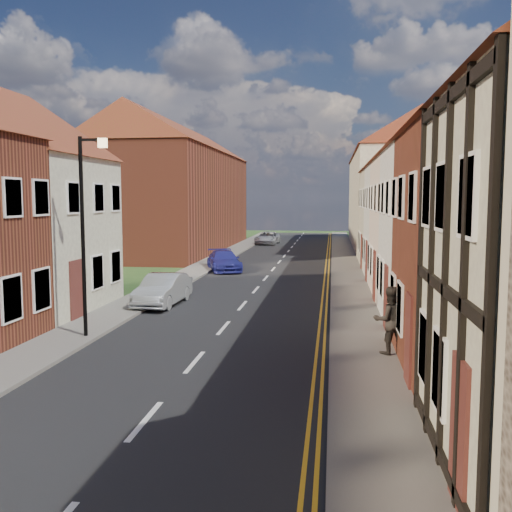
{
  "coord_description": "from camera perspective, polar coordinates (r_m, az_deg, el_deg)",
  "views": [
    {
      "loc": [
        3.54,
        3.75,
        4.29
      ],
      "look_at": [
        0.27,
        28.08,
        1.81
      ],
      "focal_mm": 40.0,
      "sensor_mm": 36.0,
      "label": 1
    }
  ],
  "objects": [
    {
      "name": "car_far",
      "position": [
        33.9,
        -3.22,
        -0.49
      ],
      "size": [
        2.98,
        4.49,
        1.21
      ],
      "primitive_type": "imported",
      "rotation": [
        0.0,
        0.0,
        0.34
      ],
      "color": "navy",
      "rests_on": "ground"
    },
    {
      "name": "cottage_r_cream_mid",
      "position": [
        20.57,
        24.05,
        5.79
      ],
      "size": [
        8.3,
        5.2,
        9.0
      ],
      "color": "white",
      "rests_on": "ground"
    },
    {
      "name": "car_mid",
      "position": [
        23.29,
        -9.29,
        -3.35
      ],
      "size": [
        1.52,
        3.9,
        1.27
      ],
      "primitive_type": "imported",
      "rotation": [
        0.0,
        0.0,
        -0.05
      ],
      "color": "#9DA1A4",
      "rests_on": "ground"
    },
    {
      "name": "pedestrian_right",
      "position": [
        15.82,
        13.22,
        -6.26
      ],
      "size": [
        1.03,
        0.89,
        1.83
      ],
      "primitive_type": "imported",
      "rotation": [
        0.0,
        0.0,
        3.38
      ],
      "color": "#282420",
      "rests_on": "pavement_right"
    },
    {
      "name": "cottage_r_pink",
      "position": [
        25.79,
        20.67,
        5.8
      ],
      "size": [
        8.3,
        6.0,
        9.0
      ],
      "color": "#FFE1C9",
      "rests_on": "ground"
    },
    {
      "name": "cottage_r_cream_far",
      "position": [
        36.4,
        16.85,
        5.81
      ],
      "size": [
        8.3,
        6.0,
        9.0
      ],
      "color": "beige",
      "rests_on": "ground"
    },
    {
      "name": "pavement_right",
      "position": [
        26.6,
        9.43,
        -3.47
      ],
      "size": [
        1.8,
        90.0,
        0.12
      ],
      "primitive_type": "cube",
      "color": "slate",
      "rests_on": "ground"
    },
    {
      "name": "pavement_left",
      "position": [
        27.75,
        -9.08,
        -3.08
      ],
      "size": [
        1.8,
        90.0,
        0.12
      ],
      "primitive_type": "cube",
      "color": "slate",
      "rests_on": "ground"
    },
    {
      "name": "cottage_r_white_far",
      "position": [
        31.08,
        18.43,
        5.82
      ],
      "size": [
        8.3,
        5.2,
        9.0
      ],
      "color": "white",
      "rests_on": "ground"
    },
    {
      "name": "road",
      "position": [
        26.83,
        -0.03,
        -3.42
      ],
      "size": [
        7.0,
        90.0,
        0.02
      ],
      "primitive_type": "cube",
      "color": "black",
      "rests_on": "ground"
    },
    {
      "name": "block_left_far",
      "position": [
        48.01,
        -7.92,
        6.91
      ],
      "size": [
        8.3,
        24.2,
        10.5
      ],
      "color": "maroon",
      "rests_on": "ground"
    },
    {
      "name": "lamppost",
      "position": [
        17.85,
        -16.71,
        3.1
      ],
      "size": [
        0.88,
        0.15,
        6.0
      ],
      "color": "black",
      "rests_on": "pavement_left"
    },
    {
      "name": "block_right_far",
      "position": [
        51.58,
        14.17,
        6.71
      ],
      "size": [
        8.3,
        24.2,
        10.5
      ],
      "color": "beige",
      "rests_on": "ground"
    },
    {
      "name": "car_distant",
      "position": [
        53.55,
        1.16,
        1.81
      ],
      "size": [
        2.19,
        4.4,
        1.2
      ],
      "primitive_type": "imported",
      "rotation": [
        0.0,
        0.0,
        -0.05
      ],
      "color": "#B2B5BA",
      "rests_on": "ground"
    }
  ]
}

